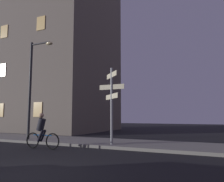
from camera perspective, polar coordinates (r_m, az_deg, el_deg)
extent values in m
plane|color=black|center=(6.50, -22.75, -18.97)|extent=(80.00, 80.00, 0.00)
cube|color=gray|center=(11.91, 2.30, -13.09)|extent=(40.00, 3.26, 0.14)
cylinder|color=gray|center=(10.88, -0.09, -3.68)|extent=(0.12, 0.12, 3.67)
cube|color=beige|center=(11.05, -0.09, 4.04)|extent=(1.00, 1.00, 0.24)
cube|color=beige|center=(10.96, -0.09, 1.02)|extent=(1.31, 0.03, 0.24)
cube|color=beige|center=(10.91, -0.09, -1.39)|extent=(1.20, 1.20, 0.24)
cylinder|color=#2D2D30|center=(14.25, -19.98, 0.30)|extent=(0.16, 0.16, 5.77)
cylinder|color=#2D2D30|center=(14.34, -17.61, 11.35)|extent=(1.37, 0.10, 0.10)
ellipsoid|color=#F9E099|center=(13.87, -15.51, 11.46)|extent=(0.44, 0.28, 0.20)
torus|color=black|center=(10.59, -14.78, -12.16)|extent=(0.72, 0.11, 0.72)
torus|color=black|center=(11.27, -19.37, -11.64)|extent=(0.72, 0.11, 0.72)
cylinder|color=#1959A5|center=(10.90, -17.11, -10.60)|extent=(1.00, 0.11, 0.04)
cylinder|color=#26262D|center=(10.93, -17.44, -8.07)|extent=(0.47, 0.35, 0.61)
sphere|color=tan|center=(10.93, -17.37, -5.90)|extent=(0.22, 0.22, 0.22)
cylinder|color=black|center=(11.00, -17.02, -10.71)|extent=(0.35, 0.14, 0.55)
cylinder|color=black|center=(10.86, -17.63, -10.75)|extent=(0.35, 0.14, 0.55)
cube|color=#6B6056|center=(24.81, -11.90, 11.03)|extent=(8.92, 9.35, 17.63)
cube|color=#F2C672|center=(22.71, -26.39, -4.34)|extent=(0.90, 0.06, 1.20)
cube|color=#F2C672|center=(19.41, -18.19, -4.45)|extent=(0.90, 0.06, 1.20)
cube|color=#F2C672|center=(23.09, -25.94, 4.76)|extent=(0.90, 0.06, 1.20)
cube|color=#F2C672|center=(24.02, -25.51, 13.36)|extent=(0.90, 0.06, 1.20)
cube|color=#F2C672|center=(20.92, -17.48, 15.99)|extent=(0.90, 0.06, 1.20)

